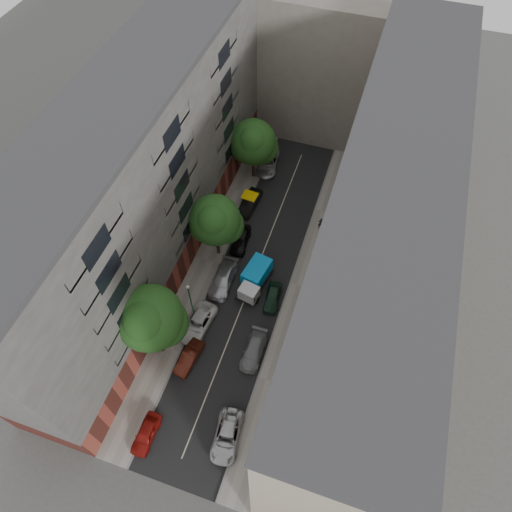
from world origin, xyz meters
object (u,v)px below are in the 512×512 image
at_px(car_left_2, 198,323).
at_px(car_left_6, 268,162).
at_px(tarp_truck, 255,278).
at_px(car_left_4, 241,240).
at_px(car_right_0, 227,436).
at_px(tree_near, 151,320).
at_px(tree_far, 254,144).
at_px(car_left_3, 223,279).
at_px(lamp_post, 190,298).
at_px(pedestrian, 321,223).
at_px(car_right_1, 254,350).
at_px(car_left_0, 146,434).
at_px(car_left_1, 189,357).
at_px(car_right_2, 273,297).
at_px(tree_mid, 216,222).
at_px(car_left_5, 250,202).

bearing_deg(car_left_2, car_left_6, 96.11).
height_order(tarp_truck, car_left_4, tarp_truck).
xyz_separation_m(car_left_2, car_right_0, (6.50, -9.20, -0.02)).
bearing_deg(tree_near, tree_far, 88.04).
height_order(car_left_3, car_right_0, car_left_3).
height_order(lamp_post, pedestrian, lamp_post).
relative_size(car_left_6, car_right_1, 1.18).
bearing_deg(car_left_2, lamp_post, 138.69).
xyz_separation_m(car_right_1, tree_near, (-8.41, -2.58, 5.91)).
bearing_deg(tree_near, car_left_0, -75.21).
height_order(car_left_2, car_left_3, car_left_3).
height_order(car_left_3, lamp_post, lamp_post).
distance_m(car_left_1, car_left_2, 3.65).
distance_m(car_left_0, lamp_post, 12.49).
relative_size(car_left_3, car_right_2, 1.36).
bearing_deg(tarp_truck, tree_near, -110.70).
height_order(car_left_1, car_left_3, car_left_3).
distance_m(car_left_0, tree_mid, 20.87).
bearing_deg(car_left_0, car_left_3, 87.48).
distance_m(car_left_2, tree_near, 7.24).
bearing_deg(lamp_post, car_left_1, -72.63).
height_order(car_left_3, car_left_5, car_left_3).
distance_m(car_left_3, tree_near, 11.23).
bearing_deg(car_left_2, tree_mid, 103.47).
bearing_deg(car_left_1, tree_far, 101.99).
bearing_deg(car_right_2, car_right_0, -94.59).
relative_size(car_right_1, tree_near, 0.47).
bearing_deg(tree_far, car_left_2, -86.40).
distance_m(tree_mid, lamp_post, 8.38).
distance_m(car_right_1, pedestrian, 17.29).
xyz_separation_m(car_right_2, tree_mid, (-7.43, 3.84, 4.96)).
bearing_deg(car_left_3, car_right_2, -5.38).
xyz_separation_m(car_left_0, tree_far, (-1.14, 32.89, 4.79)).
relative_size(car_left_2, tree_far, 0.61).
xyz_separation_m(tarp_truck, tree_mid, (-5.08, 2.63, 4.31)).
relative_size(car_left_2, pedestrian, 3.01).
height_order(car_left_3, tree_far, tree_far).
relative_size(car_left_3, tree_far, 0.63).
xyz_separation_m(car_left_0, car_left_4, (0.80, 22.40, 0.07)).
bearing_deg(car_left_3, car_right_0, -69.51).
relative_size(car_left_5, car_right_2, 1.19).
relative_size(car_right_1, lamp_post, 0.78).
height_order(car_left_0, car_left_2, car_left_2).
xyz_separation_m(car_left_2, car_left_6, (-0.22, 24.06, 0.05)).
bearing_deg(tarp_truck, car_left_2, -110.32).
height_order(car_left_6, lamp_post, lamp_post).
height_order(car_left_6, tree_mid, tree_mid).
height_order(car_left_2, car_right_0, car_left_2).
height_order(car_right_0, lamp_post, lamp_post).
bearing_deg(lamp_post, car_left_3, 73.49).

